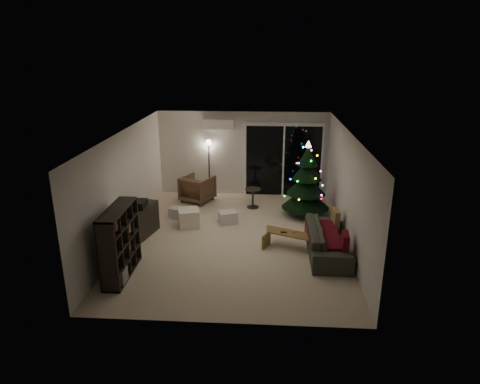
% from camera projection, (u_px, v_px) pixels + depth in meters
% --- Properties ---
extents(room, '(6.50, 7.51, 2.60)m').
position_uv_depth(room, '(257.00, 179.00, 11.06)').
color(room, beige).
rests_on(room, ground).
extents(bookshelf, '(0.48, 1.41, 1.38)m').
position_uv_depth(bookshelf, '(111.00, 242.00, 8.21)').
color(bookshelf, black).
rests_on(bookshelf, floor).
extents(media_cabinet, '(0.70, 1.25, 0.74)m').
position_uv_depth(media_cabinet, '(139.00, 222.00, 10.00)').
color(media_cabinet, black).
rests_on(media_cabinet, floor).
extents(stereo, '(0.37, 0.44, 0.16)m').
position_uv_depth(stereo, '(138.00, 204.00, 9.85)').
color(stereo, black).
rests_on(stereo, media_cabinet).
extents(armchair, '(1.08, 1.09, 0.76)m').
position_uv_depth(armchair, '(197.00, 189.00, 12.33)').
color(armchair, brown).
rests_on(armchair, floor).
extents(ottoman, '(0.61, 0.61, 0.45)m').
position_uv_depth(ottoman, '(189.00, 218.00, 10.62)').
color(ottoman, beige).
rests_on(ottoman, floor).
extents(cardboard_box_a, '(0.47, 0.40, 0.28)m').
position_uv_depth(cardboard_box_a, '(178.00, 213.00, 11.17)').
color(cardboard_box_a, silver).
rests_on(cardboard_box_a, floor).
extents(cardboard_box_b, '(0.53, 0.47, 0.31)m').
position_uv_depth(cardboard_box_b, '(228.00, 217.00, 10.83)').
color(cardboard_box_b, silver).
rests_on(cardboard_box_b, floor).
extents(side_table, '(0.52, 0.52, 0.55)m').
position_uv_depth(side_table, '(253.00, 198.00, 11.87)').
color(side_table, black).
rests_on(side_table, floor).
extents(floor_lamp, '(0.26, 0.26, 1.60)m').
position_uv_depth(floor_lamp, '(209.00, 168.00, 12.88)').
color(floor_lamp, black).
rests_on(floor_lamp, floor).
extents(sofa, '(0.84, 2.10, 0.61)m').
position_uv_depth(sofa, '(327.00, 240.00, 9.21)').
color(sofa, black).
rests_on(sofa, floor).
extents(sofa_throw, '(0.65, 1.51, 0.05)m').
position_uv_depth(sofa_throw, '(323.00, 234.00, 9.18)').
color(sofa_throw, '#460414').
rests_on(sofa_throw, sofa).
extents(cushion_a, '(0.16, 0.41, 0.40)m').
position_uv_depth(cushion_a, '(336.00, 218.00, 9.73)').
color(cushion_a, '#9F8153').
rests_on(cushion_a, sofa).
extents(cushion_b, '(0.15, 0.41, 0.40)m').
position_uv_depth(cushion_b, '(345.00, 243.00, 8.50)').
color(cushion_b, '#460414').
rests_on(cushion_b, sofa).
extents(coffee_table, '(1.19, 0.81, 0.36)m').
position_uv_depth(coffee_table, '(290.00, 240.00, 9.50)').
color(coffee_table, olive).
rests_on(coffee_table, floor).
extents(remote_a, '(0.14, 0.04, 0.02)m').
position_uv_depth(remote_a, '(284.00, 232.00, 9.45)').
color(remote_a, black).
rests_on(remote_a, coffee_table).
extents(remote_b, '(0.14, 0.08, 0.02)m').
position_uv_depth(remote_b, '(295.00, 232.00, 9.48)').
color(remote_b, slate).
rests_on(remote_b, coffee_table).
extents(christmas_tree, '(1.63, 1.63, 2.02)m').
position_uv_depth(christmas_tree, '(307.00, 179.00, 11.06)').
color(christmas_tree, black).
rests_on(christmas_tree, floor).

